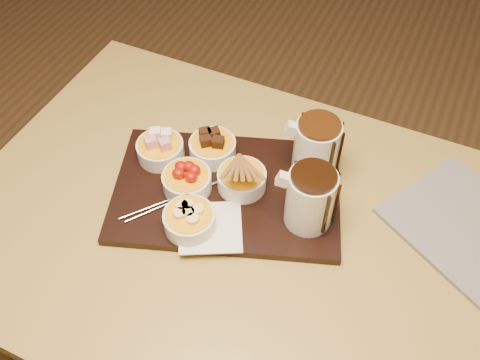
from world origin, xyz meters
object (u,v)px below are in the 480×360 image
at_px(pitcher_dark_chocolate, 310,199).
at_px(pitcher_milk_chocolate, 316,148).
at_px(dining_table, 255,255).
at_px(newspaper, 472,231).
at_px(serving_board, 227,191).
at_px(bowl_strawberries, 187,181).

height_order(pitcher_dark_chocolate, pitcher_milk_chocolate, same).
distance_m(dining_table, newspaper, 0.43).
xyz_separation_m(dining_table, pitcher_milk_chocolate, (0.05, 0.18, 0.18)).
xyz_separation_m(pitcher_dark_chocolate, newspaper, (0.30, 0.12, -0.08)).
bearing_deg(serving_board, dining_table, -50.59).
bearing_deg(bowl_strawberries, pitcher_dark_chocolate, 6.51).
distance_m(serving_board, bowl_strawberries, 0.08).
xyz_separation_m(pitcher_milk_chocolate, newspaper, (0.34, -0.01, -0.08)).
height_order(serving_board, pitcher_milk_chocolate, pitcher_milk_chocolate).
relative_size(dining_table, bowl_strawberries, 12.00).
bearing_deg(newspaper, serving_board, -137.12).
bearing_deg(serving_board, pitcher_dark_chocolate, -19.98).
bearing_deg(bowl_strawberries, dining_table, -8.36).
bearing_deg(pitcher_milk_chocolate, serving_board, -158.20).
distance_m(bowl_strawberries, pitcher_milk_chocolate, 0.27).
bearing_deg(serving_board, bowl_strawberries, -176.42).
xyz_separation_m(bowl_strawberries, newspaper, (0.55, 0.14, -0.03)).
xyz_separation_m(dining_table, serving_board, (-0.09, 0.06, 0.11)).
bearing_deg(serving_board, newspaper, -5.89).
relative_size(serving_board, newspaper, 1.51).
xyz_separation_m(serving_board, pitcher_milk_chocolate, (0.14, 0.12, 0.07)).
height_order(pitcher_milk_chocolate, newspaper, pitcher_milk_chocolate).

